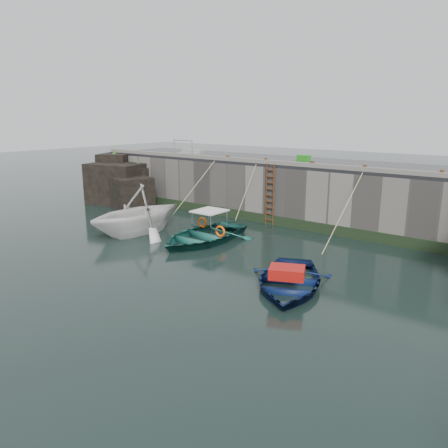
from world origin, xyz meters
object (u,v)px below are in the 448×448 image
Objects in this scene: boat_near_navy at (288,287)px; bollard_b at (266,161)px; bollard_d at (365,168)px; bollard_e at (442,173)px; bollard_c at (313,164)px; boat_near_blue at (203,241)px; boat_near_white at (138,233)px; fish_crate at (304,158)px; ladder at (270,195)px; bollard_a at (228,158)px.

bollard_b is (-5.65, 7.31, 3.30)m from boat_near_navy.
bollard_d and bollard_e have the same top height.
bollard_e reaches higher than boat_near_navy.
bollard_b is 1.00× the size of bollard_c.
boat_near_white is at bearing -166.22° from boat_near_blue.
fish_crate is 2.38× the size of bollard_e.
bollard_a is at bearing 173.62° from ladder.
bollard_c reaches higher than boat_near_navy.
bollard_a is 1.00× the size of bollard_d.
ladder is at bearing -33.86° from bollard_b.
fish_crate reaches higher than boat_near_blue.
bollard_a is at bearing -143.09° from fish_crate.
bollard_d is at bearing 37.04° from boat_near_white.
bollard_c is (-2.95, 7.31, 3.30)m from boat_near_navy.
boat_near_navy is (5.15, -6.97, -1.59)m from ladder.
ladder is 11.43× the size of bollard_d.
ladder is at bearing -176.00° from bollard_d.
fish_crate reaches higher than bollard_c.
bollard_b is at bearing 103.25° from boat_near_navy.
ladder reaches higher than boat_near_navy.
bollard_c reaches higher than boat_near_white.
boat_near_white is 9.20m from bollard_c.
boat_near_white is at bearing -127.40° from ladder.
bollard_e is at bearing 29.64° from boat_near_white.
bollard_b is 1.00× the size of bollard_d.
bollard_e is (2.85, 7.31, 3.30)m from boat_near_navy.
boat_near_white is 9.44m from boat_near_navy.
bollard_b is at bearing -110.24° from fish_crate.
fish_crate is at bearing 79.36° from boat_near_blue.
bollard_c is 2.60m from bollard_d.
bollard_a reaches higher than ladder.
bollard_d is (5.30, 0.00, 0.00)m from bollard_b.
ladder is 4.87m from boat_near_blue.
bollard_b is at bearing 180.00° from bollard_c.
bollard_b is at bearing 0.00° from bollard_a.
bollard_d reaches higher than boat_near_blue.
bollard_a and bollard_b have the same top height.
fish_crate reaches higher than boat_near_navy.
bollard_d reaches higher than boat_near_white.
bollard_d is (4.80, 0.34, 1.71)m from ladder.
bollard_c and bollard_e have the same top height.
boat_near_navy is 15.85× the size of bollard_e.
boat_near_white is at bearing -137.76° from bollard_c.
fish_crate reaches higher than bollard_e.
ladder is at bearing -97.14° from fish_crate.
boat_near_blue is 18.01× the size of bollard_b.
bollard_b reaches higher than boat_near_white.
bollard_e is (5.80, 0.00, 0.00)m from bollard_c.
boat_near_blue is 6.57m from bollard_c.
bollard_a and bollard_d have the same top height.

